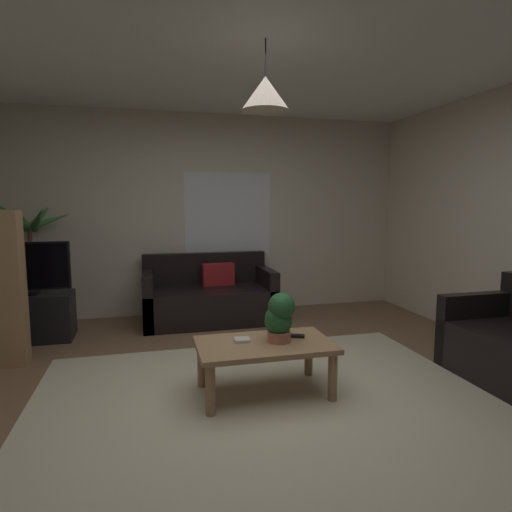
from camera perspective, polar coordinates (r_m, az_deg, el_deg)
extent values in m
cube|color=brown|center=(3.34, 1.35, -19.03)|extent=(5.23, 5.48, 0.02)
cube|color=beige|center=(3.16, 2.40, -20.34)|extent=(3.40, 3.02, 0.01)
cube|color=beige|center=(5.71, -6.18, 5.48)|extent=(5.35, 0.06, 2.60)
cube|color=white|center=(3.21, 1.51, 28.12)|extent=(5.23, 5.48, 0.02)
cube|color=white|center=(5.72, -3.75, 5.64)|extent=(1.16, 0.01, 1.09)
cube|color=black|center=(5.32, -6.28, -6.52)|extent=(1.58, 0.81, 0.42)
cube|color=black|center=(5.57, -6.84, -1.60)|extent=(1.58, 0.12, 0.40)
cube|color=black|center=(5.25, -14.23, -5.65)|extent=(0.12, 0.81, 0.64)
cube|color=black|center=(5.44, 1.34, -4.98)|extent=(0.12, 0.81, 0.64)
cube|color=maroon|center=(5.43, -5.07, -2.45)|extent=(0.41, 0.16, 0.28)
cube|color=black|center=(4.48, 27.43, -8.43)|extent=(0.81, 0.12, 0.64)
cube|color=#A87F56|center=(3.32, 1.17, -11.78)|extent=(1.03, 0.60, 0.04)
cylinder|color=#A87F56|center=(3.09, -6.10, -17.37)|extent=(0.07, 0.07, 0.37)
cylinder|color=#A87F56|center=(3.33, 10.18, -15.59)|extent=(0.07, 0.07, 0.37)
cylinder|color=#A87F56|center=(3.53, -7.27, -14.16)|extent=(0.07, 0.07, 0.37)
cylinder|color=#A87F56|center=(3.74, 7.03, -12.91)|extent=(0.07, 0.07, 0.37)
cube|color=beige|center=(3.33, -1.89, -11.12)|extent=(0.13, 0.12, 0.02)
cube|color=black|center=(3.44, 5.15, -10.56)|extent=(0.17, 0.11, 0.02)
cylinder|color=#B77051|center=(3.33, 3.08, -10.63)|extent=(0.18, 0.18, 0.08)
sphere|color=#235B2D|center=(3.31, 2.99, -8.69)|extent=(0.21, 0.21, 0.21)
sphere|color=#235B2D|center=(3.28, 2.66, -8.19)|extent=(0.17, 0.17, 0.17)
sphere|color=#235B2D|center=(3.26, 3.43, -6.70)|extent=(0.21, 0.21, 0.21)
cube|color=black|center=(5.18, -28.14, -7.26)|extent=(0.90, 0.44, 0.50)
cube|color=black|center=(5.06, -28.56, -1.21)|extent=(0.90, 0.05, 0.51)
cube|color=black|center=(5.03, -28.64, -1.25)|extent=(0.86, 0.00, 0.47)
cube|color=black|center=(5.10, -28.37, -4.37)|extent=(0.24, 0.16, 0.04)
cylinder|color=brown|center=(5.71, -27.39, -6.96)|extent=(0.32, 0.32, 0.30)
cylinder|color=brown|center=(5.60, -27.74, -1.08)|extent=(0.05, 0.05, 0.88)
cone|color=#3D7F3D|center=(5.54, -25.72, 4.30)|extent=(0.49, 0.19, 0.25)
cone|color=#3D7F3D|center=(5.66, -26.76, 4.78)|extent=(0.29, 0.35, 0.37)
cone|color=#3D7F3D|center=(5.71, -28.79, 4.46)|extent=(0.29, 0.35, 0.33)
cone|color=#3D7F3D|center=(5.64, -30.03, 4.94)|extent=(0.48, 0.18, 0.40)
cone|color=#3D7F3D|center=(5.40, -29.48, 4.40)|extent=(0.25, 0.44, 0.35)
cone|color=#3D7F3D|center=(5.34, -27.08, 4.45)|extent=(0.32, 0.47, 0.36)
cylinder|color=black|center=(3.30, 1.28, 25.00)|extent=(0.01, 0.01, 0.25)
cone|color=beige|center=(3.23, 1.26, 20.87)|extent=(0.34, 0.34, 0.23)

